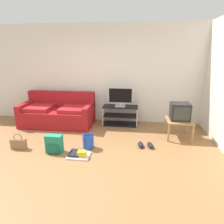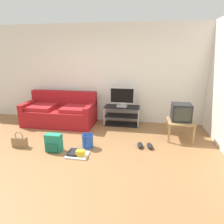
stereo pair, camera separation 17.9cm
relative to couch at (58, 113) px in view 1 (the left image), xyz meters
The scene contains 12 objects.
ground_plane 2.11m from the couch, 64.05° to the right, with size 9.00×9.80×0.02m, color olive.
wall_back 1.49m from the couch, 32.34° to the left, with size 9.00×0.10×2.70m, color silver.
couch is the anchor object (origin of this frame).
tv_stand 1.72m from the couch, ahead, with size 0.95×0.44×0.53m.
flat_tv 1.78m from the couch, ahead, with size 0.67×0.22×0.53m.
side_table 3.19m from the couch, ahead, with size 0.58×0.58×0.44m.
crt_tv 3.20m from the couch, ahead, with size 0.43×0.38×0.40m.
backpack 1.67m from the couch, 71.06° to the right, with size 0.33×0.24×0.37m.
handbag 1.56m from the couch, 100.01° to the right, with size 0.31×0.12×0.34m.
cleaning_bucket 1.75m from the couch, 47.91° to the right, with size 0.25×0.25×0.29m.
sneakers_pair 2.63m from the couch, 24.84° to the right, with size 0.36×0.28×0.09m.
floor_tray 2.01m from the couch, 57.55° to the right, with size 0.42×0.34×0.14m.
Camera 1 is at (1.24, -3.13, 1.94)m, focal length 31.74 mm.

